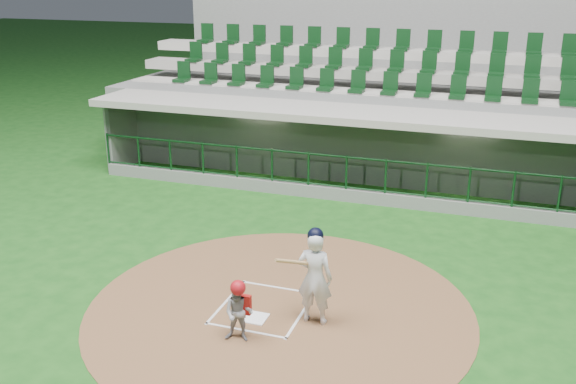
% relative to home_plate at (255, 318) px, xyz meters
% --- Properties ---
extents(ground, '(120.00, 120.00, 0.00)m').
position_rel_home_plate_xyz_m(ground, '(0.00, 0.70, -0.02)').
color(ground, '#154814').
rests_on(ground, ground).
extents(dirt_circle, '(7.20, 7.20, 0.01)m').
position_rel_home_plate_xyz_m(dirt_circle, '(0.30, 0.50, -0.02)').
color(dirt_circle, brown).
rests_on(dirt_circle, ground).
extents(home_plate, '(0.43, 0.43, 0.02)m').
position_rel_home_plate_xyz_m(home_plate, '(0.00, 0.00, 0.00)').
color(home_plate, white).
rests_on(home_plate, dirt_circle).
extents(batter_box_chalk, '(1.55, 1.80, 0.01)m').
position_rel_home_plate_xyz_m(batter_box_chalk, '(0.00, 0.40, -0.00)').
color(batter_box_chalk, white).
rests_on(batter_box_chalk, ground).
extents(dugout_structure, '(16.40, 3.70, 3.00)m').
position_rel_home_plate_xyz_m(dugout_structure, '(0.15, 8.53, 0.94)').
color(dugout_structure, slate).
rests_on(dugout_structure, ground).
extents(seating_deck, '(17.00, 6.72, 5.15)m').
position_rel_home_plate_xyz_m(seating_deck, '(0.00, 11.61, 1.40)').
color(seating_deck, slate).
rests_on(seating_deck, ground).
extents(batter, '(0.86, 0.85, 1.81)m').
position_rel_home_plate_xyz_m(batter, '(1.04, 0.26, 0.90)').
color(batter, silver).
rests_on(batter, dirt_circle).
extents(catcher, '(0.56, 0.46, 1.12)m').
position_rel_home_plate_xyz_m(catcher, '(0.01, -0.74, 0.55)').
color(catcher, gray).
rests_on(catcher, dirt_circle).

